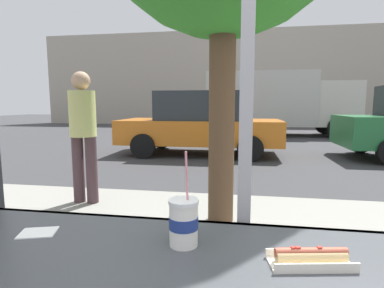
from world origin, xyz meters
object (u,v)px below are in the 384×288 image
at_px(hotdog_tray_far, 311,257).
at_px(pedestrian, 83,129).
at_px(soda_cup_left, 184,222).
at_px(parked_car_orange, 200,123).
at_px(box_truck, 277,101).

xyz_separation_m(hotdog_tray_far, pedestrian, (-2.13, 2.62, 0.13)).
height_order(hotdog_tray_far, pedestrian, pedestrian).
bearing_deg(soda_cup_left, hotdog_tray_far, -9.61).
bearing_deg(pedestrian, hotdog_tray_far, -50.94).
relative_size(soda_cup_left, parked_car_orange, 0.07).
xyz_separation_m(soda_cup_left, pedestrian, (-1.75, 2.56, 0.07)).
height_order(box_truck, pedestrian, box_truck).
bearing_deg(parked_car_orange, pedestrian, -99.32).
height_order(parked_car_orange, pedestrian, pedestrian).
relative_size(parked_car_orange, box_truck, 0.69).
bearing_deg(box_truck, parked_car_orange, -114.83).
bearing_deg(hotdog_tray_far, parked_car_orange, 100.03).
bearing_deg(soda_cup_left, box_truck, 82.55).
relative_size(soda_cup_left, hotdog_tray_far, 1.27).
xyz_separation_m(parked_car_orange, pedestrian, (-0.80, -4.88, 0.21)).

